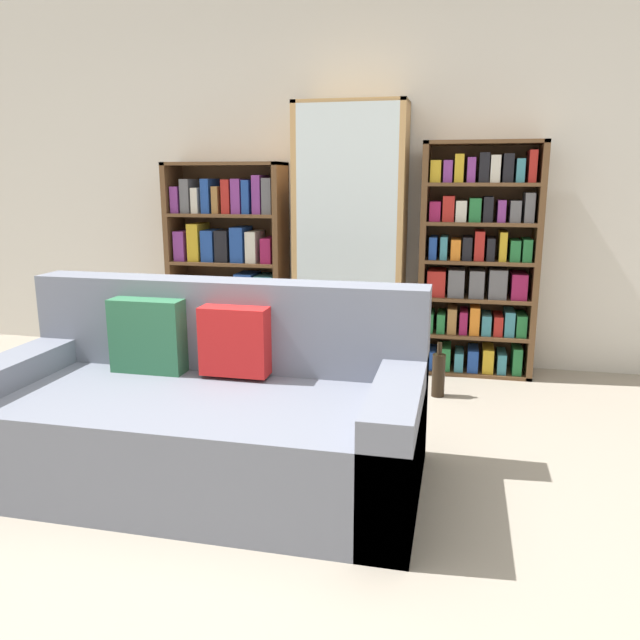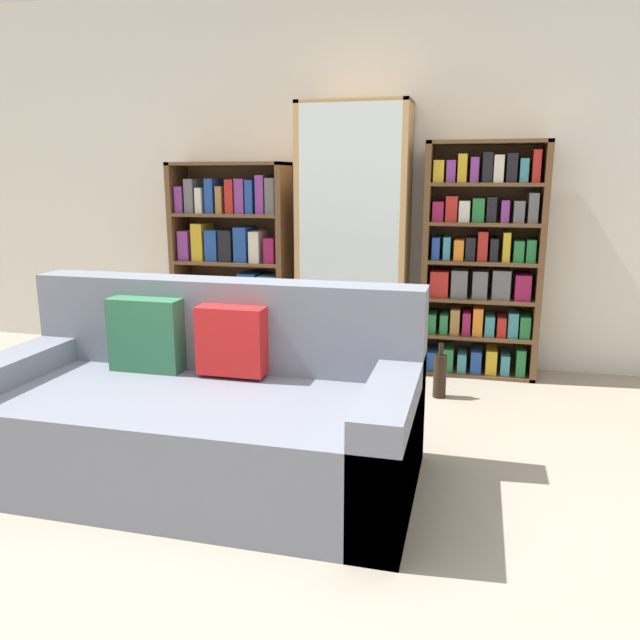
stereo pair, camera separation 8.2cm
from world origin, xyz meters
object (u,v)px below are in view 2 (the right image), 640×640
object	(u,v)px
display_cabinet	(354,240)
bookshelf_right	(482,263)
bookshelf_left	(233,265)
couch	(200,414)
wine_bottle	(440,375)

from	to	relation	value
display_cabinet	bookshelf_right	world-z (taller)	display_cabinet
bookshelf_left	couch	bearing A→B (deg)	-72.84
bookshelf_left	wine_bottle	bearing A→B (deg)	-19.98
display_cabinet	bookshelf_right	xyz separation A→B (m)	(0.90, 0.02, -0.14)
couch	bookshelf_left	xyz separation A→B (m)	(-0.59, 1.91, 0.41)
couch	wine_bottle	xyz separation A→B (m)	(1.02, 1.33, -0.15)
couch	bookshelf_right	bearing A→B (deg)	57.08
couch	bookshelf_right	size ratio (longest dim) A/B	1.24
bookshelf_left	wine_bottle	size ratio (longest dim) A/B	4.17
couch	bookshelf_left	bearing A→B (deg)	107.16
wine_bottle	couch	bearing A→B (deg)	-127.49
couch	display_cabinet	bearing A→B (deg)	79.75
bookshelf_left	bookshelf_right	bearing A→B (deg)	0.01
wine_bottle	bookshelf_left	bearing A→B (deg)	160.02
bookshelf_left	bookshelf_right	xyz separation A→B (m)	(1.83, 0.00, 0.08)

